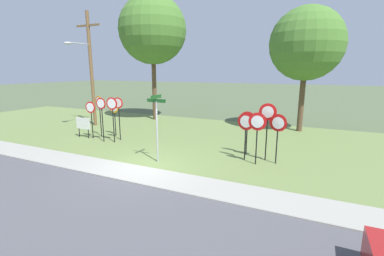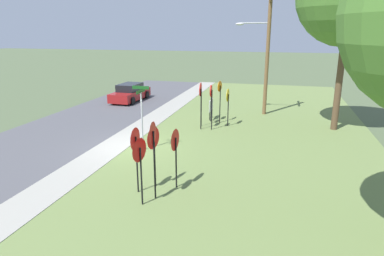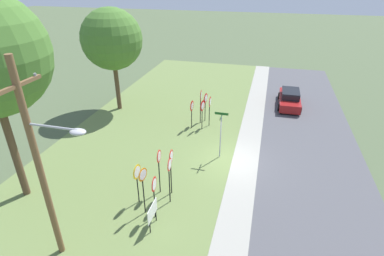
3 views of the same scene
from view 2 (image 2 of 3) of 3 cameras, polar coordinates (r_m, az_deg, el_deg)
The scene contains 19 objects.
ground_plane at distance 16.96m, azimuth -10.42°, elevation -3.22°, with size 160.00×160.00×0.00m, color #4C5B3D.
road_asphalt at distance 19.43m, azimuth -23.38°, elevation -1.81°, with size 44.00×6.40×0.01m, color #4C4C51.
sidewalk_strip at distance 17.30m, azimuth -12.83°, elevation -2.87°, with size 44.00×1.60×0.06m, color #99968C.
grass_median at distance 15.49m, azimuth 10.23°, elevation -5.00°, with size 44.00×12.00×0.04m, color olive.
stop_sign_near_left at distance 20.98m, azimuth 3.15°, elevation 5.45°, with size 0.69×0.11×2.27m.
stop_sign_near_right at distance 20.02m, azimuth 6.00°, elevation 4.80°, with size 0.75×0.10×2.22m.
stop_sign_far_left at distance 20.70m, azimuth 4.67°, elevation 5.84°, with size 0.64×0.15×2.56m.
stop_sign_far_center at distance 19.13m, azimuth 3.27°, elevation 5.04°, with size 0.65×0.11×2.56m.
stop_sign_far_right at distance 19.87m, azimuth 1.49°, elevation 5.50°, with size 0.65×0.10×2.58m.
stop_sign_center_tall at distance 19.18m, azimuth 1.43°, elevation 5.29°, with size 0.71×0.11×2.62m.
yield_sign_near_left at distance 11.69m, azimuth -9.46°, elevation -2.76°, with size 0.79×0.10×2.34m.
yield_sign_near_right at distance 12.09m, azimuth -6.49°, elevation -2.44°, with size 0.81×0.18×2.24m.
yield_sign_far_left at distance 11.08m, azimuth -6.57°, elevation -2.28°, with size 0.78×0.12×2.67m.
yield_sign_far_right at distance 11.97m, azimuth -2.87°, elevation -2.79°, with size 0.79×0.12×2.18m.
yield_sign_center at distance 10.84m, azimuth -8.77°, elevation -4.64°, with size 0.77×0.17×2.25m.
street_name_post at distance 15.91m, azimuth -8.40°, elevation 2.55°, with size 0.96×0.82×3.05m.
utility_pole at distance 23.11m, azimuth 12.16°, elevation 13.14°, with size 2.10×2.28×8.23m.
notice_board at distance 21.75m, azimuth 3.19°, elevation 3.67°, with size 1.10×0.06×1.25m.
parked_hatchback_near at distance 28.16m, azimuth -10.29°, elevation 5.78°, with size 4.39×2.00×1.39m.
Camera 2 is at (14.46, 6.95, 5.49)m, focal length 31.95 mm.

